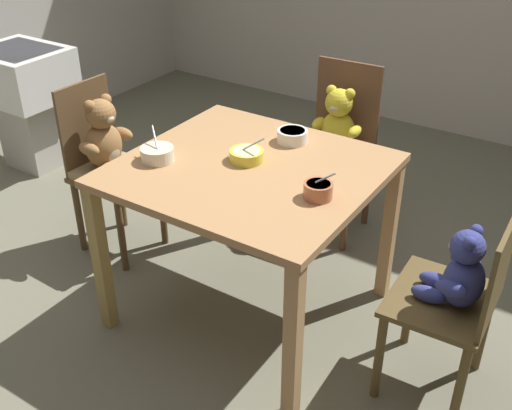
# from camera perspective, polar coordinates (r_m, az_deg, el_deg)

# --- Properties ---
(ground_plane) EXTENTS (5.20, 5.20, 0.04)m
(ground_plane) POSITION_cam_1_polar(r_m,az_deg,el_deg) (3.02, -0.52, -9.65)
(ground_plane) COLOR #6C6A57
(dining_table) EXTENTS (1.04, 0.97, 0.76)m
(dining_table) POSITION_cam_1_polar(r_m,az_deg,el_deg) (2.63, -0.59, 1.68)
(dining_table) COLOR #AC7C4E
(dining_table) RESTS_ON ground_plane
(teddy_chair_near_left) EXTENTS (0.39, 0.38, 0.90)m
(teddy_chair_near_left) POSITION_cam_1_polar(r_m,az_deg,el_deg) (3.25, -13.45, 4.66)
(teddy_chair_near_left) COLOR brown
(teddy_chair_near_left) RESTS_ON ground_plane
(teddy_chair_near_right) EXTENTS (0.38, 0.43, 0.83)m
(teddy_chair_near_right) POSITION_cam_1_polar(r_m,az_deg,el_deg) (2.42, 18.06, -7.15)
(teddy_chair_near_right) COLOR brown
(teddy_chair_near_right) RESTS_ON ground_plane
(teddy_chair_far_center) EXTENTS (0.41, 0.39, 0.93)m
(teddy_chair_far_center) POSITION_cam_1_polar(r_m,az_deg,el_deg) (3.37, 7.33, 6.09)
(teddy_chair_far_center) COLOR brown
(teddy_chair_far_center) RESTS_ON ground_plane
(porridge_bowl_yellow_center) EXTENTS (0.16, 0.15, 0.12)m
(porridge_bowl_yellow_center) POSITION_cam_1_polar(r_m,az_deg,el_deg) (2.62, -0.86, 4.59)
(porridge_bowl_yellow_center) COLOR yellow
(porridge_bowl_yellow_center) RESTS_ON dining_table
(porridge_bowl_white_far_center) EXTENTS (0.14, 0.14, 0.06)m
(porridge_bowl_white_far_center) POSITION_cam_1_polar(r_m,az_deg,el_deg) (2.79, 3.35, 6.36)
(porridge_bowl_white_far_center) COLOR white
(porridge_bowl_white_far_center) RESTS_ON dining_table
(porridge_bowl_terracotta_near_right) EXTENTS (0.12, 0.11, 0.12)m
(porridge_bowl_terracotta_near_right) POSITION_cam_1_polar(r_m,az_deg,el_deg) (2.35, 5.72, 1.38)
(porridge_bowl_terracotta_near_right) COLOR #BB6947
(porridge_bowl_terracotta_near_right) RESTS_ON dining_table
(porridge_bowl_cream_near_left) EXTENTS (0.14, 0.14, 0.13)m
(porridge_bowl_cream_near_left) POSITION_cam_1_polar(r_m,az_deg,el_deg) (2.65, -9.03, 4.67)
(porridge_bowl_cream_near_left) COLOR beige
(porridge_bowl_cream_near_left) RESTS_ON dining_table
(sink_basin) EXTENTS (0.56, 0.48, 0.79)m
(sink_basin) POSITION_cam_1_polar(r_m,az_deg,el_deg) (4.33, -20.41, 9.74)
(sink_basin) COLOR #B7B2A8
(sink_basin) RESTS_ON ground_plane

